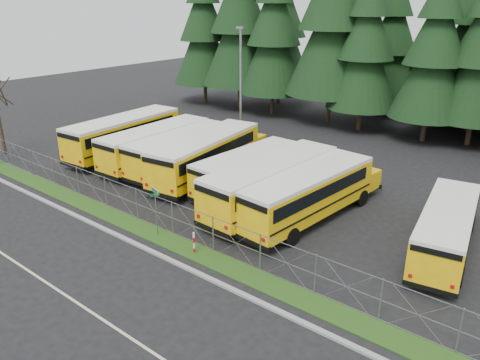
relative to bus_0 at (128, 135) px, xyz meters
The scene contains 24 objects.
ground 15.98m from the bus_0, 25.09° to the right, with size 120.00×120.00×0.00m, color black.
curb 17.51m from the bus_0, 34.35° to the right, with size 50.00×0.25×0.12m, color gray.
grass_verge 16.76m from the bus_0, 30.38° to the right, with size 50.00×1.40×0.06m, color #1B3F12.
road_lane_line 20.67m from the bus_0, 45.68° to the right, with size 50.00×0.12×0.01m, color beige.
chainlink_fence 16.36m from the bus_0, 28.27° to the right, with size 44.00×0.10×2.00m, color gray, non-canonical shape.
bus_0 is the anchor object (origin of this frame).
bus_1 3.90m from the bus_0, ahead, with size 2.71×11.49×3.01m, color #EEAE07, non-canonical shape.
bus_2 6.24m from the bus_0, ahead, with size 2.63×11.16×2.93m, color #EEAE07, non-canonical shape.
bus_3 8.94m from the bus_0, ahead, with size 2.88×12.21×3.20m, color #EEAE07, non-canonical shape.
bus_4 12.64m from the bus_0, ahead, with size 2.43×10.30×2.70m, color #EEAE07, non-canonical shape.
bus_5 15.87m from the bus_0, ahead, with size 2.87×12.15×3.18m, color #EEAE07, non-canonical shape.
bus_6 18.36m from the bus_0, ahead, with size 2.76×11.70×3.07m, color #EEAE07, non-canonical shape.
bus_east 25.74m from the bus_0, ahead, with size 2.37×10.04×2.63m, color #EEAE07, non-canonical shape.
street_sign 15.29m from the bus_0, 33.14° to the right, with size 0.80×0.53×2.81m.
striped_bollard 17.93m from the bus_0, 28.35° to the right, with size 0.11×0.11×1.20m, color #B20C0C.
light_standard 10.40m from the bus_0, 51.80° to the left, with size 0.70×0.35×10.14m.
conifer_0 22.89m from the bus_0, 115.56° to the left, with size 7.53×7.53×16.65m, color black, non-canonical shape.
conifer_1 21.77m from the bus_0, 101.40° to the left, with size 8.63×8.63×19.07m, color black, non-canonical shape.
conifer_2 20.78m from the bus_0, 87.33° to the left, with size 7.57×7.57×16.75m, color black, non-canonical shape.
conifer_3 23.37m from the bus_0, 69.08° to the left, with size 9.38×9.38×20.73m, color black, non-canonical shape.
conifer_4 23.41m from the bus_0, 59.00° to the left, with size 6.89×6.89×15.23m, color black, non-canonical shape.
conifer_5 27.14m from the bus_0, 47.27° to the left, with size 6.88×6.88×15.21m, color black, non-canonical shape.
conifer_10 25.83m from the bus_0, 94.09° to the left, with size 7.99×7.99×17.67m, color black, non-canonical shape.
conifer_11 29.74m from the bus_0, 67.43° to the left, with size 6.77×6.77×14.98m, color black, non-canonical shape.
Camera 1 is at (16.40, -16.77, 12.29)m, focal length 35.00 mm.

